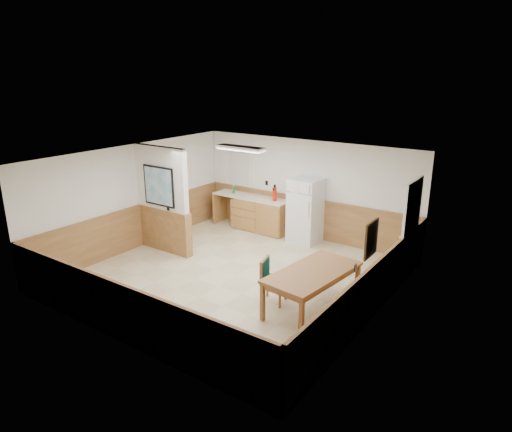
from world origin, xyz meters
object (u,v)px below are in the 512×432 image
Objects in this scene: dining_bench at (356,304)px; dining_chair at (269,277)px; fire_extinguisher at (275,194)px; soap_bottle at (233,190)px; dining_table at (313,276)px; refrigerator at (305,211)px.

dining_bench is 1.78× the size of dining_chair.
fire_extinguisher is (-1.93, 3.20, 0.59)m from dining_chair.
soap_bottle is at bearing 170.54° from fire_extinguisher.
fire_extinguisher is 2.09× the size of soap_bottle.
dining_bench is 7.31× the size of soap_bottle.
soap_bottle is at bearing 121.12° from dining_chair.
dining_chair is 3.78m from fire_extinguisher.
dining_chair reaches higher than dining_bench.
dining_bench is at bearing -6.53° from dining_chair.
soap_bottle is (-4.05, 3.01, 0.34)m from dining_table.
refrigerator reaches higher than fire_extinguisher.
fire_extinguisher is at bearing 106.58° from dining_chair.
refrigerator is 1.07× the size of dining_bench.
dining_table is 4.57× the size of fire_extinguisher.
refrigerator reaches higher than dining_table.
soap_bottle is at bearing 145.21° from dining_bench.
dining_chair is at bearing -71.10° from refrigerator.
soap_bottle is (-2.27, 0.04, 0.20)m from refrigerator.
fire_extinguisher is at bearing 178.74° from refrigerator.
soap_bottle is at bearing 150.40° from dining_table.
dining_table is 2.32× the size of dining_chair.
fire_extinguisher reaches higher than soap_bottle.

